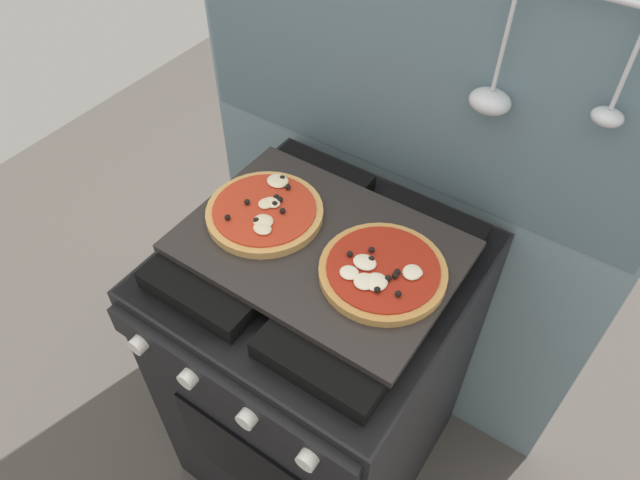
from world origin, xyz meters
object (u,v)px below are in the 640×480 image
object	(u,v)px
stove	(320,368)
pizza_left	(266,210)
baking_tray	(320,246)
pizza_right	(382,271)

from	to	relation	value
stove	pizza_left	world-z (taller)	pizza_left
baking_tray	pizza_left	world-z (taller)	pizza_left
baking_tray	pizza_left	size ratio (longest dim) A/B	2.24
stove	pizza_right	size ratio (longest dim) A/B	3.73
stove	pizza_right	xyz separation A→B (m)	(0.14, 0.00, 0.48)
stove	baking_tray	size ratio (longest dim) A/B	1.67
pizza_left	pizza_right	size ratio (longest dim) A/B	1.00
stove	pizza_right	world-z (taller)	pizza_right
stove	baking_tray	xyz separation A→B (m)	(0.00, 0.00, 0.46)
pizza_left	pizza_right	world-z (taller)	same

